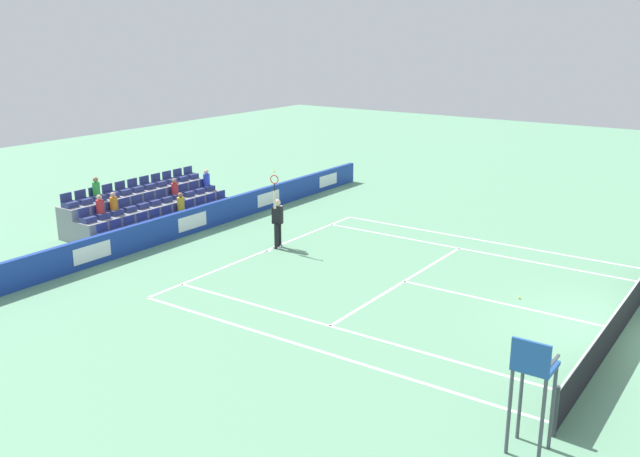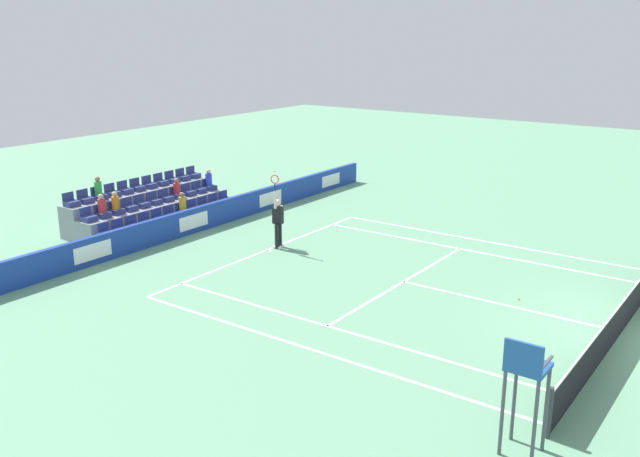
{
  "view_description": "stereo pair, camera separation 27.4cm",
  "coord_description": "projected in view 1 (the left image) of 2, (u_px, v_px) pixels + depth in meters",
  "views": [
    {
      "loc": [
        18.16,
        3.03,
        7.55
      ],
      "look_at": [
        -0.24,
        -9.75,
        1.1
      ],
      "focal_mm": 39.1,
      "sensor_mm": 36.0,
      "label": 1
    },
    {
      "loc": [
        18.0,
        3.25,
        7.55
      ],
      "look_at": [
        -0.24,
        -9.75,
        1.1
      ],
      "focal_mm": 39.1,
      "sensor_mm": 36.0,
      "label": 2
    }
  ],
  "objects": [
    {
      "name": "tennis_net",
      "position": [
        625.0,
        313.0,
        17.95
      ],
      "size": [
        11.97,
        0.1,
        1.07
      ],
      "color": "#33383D",
      "rests_on": "ground"
    },
    {
      "name": "loose_tennis_ball",
      "position": [
        519.0,
        298.0,
        20.18
      ],
      "size": [
        0.07,
        0.07,
        0.07
      ],
      "primitive_type": "sphere",
      "color": "#D1E533",
      "rests_on": "ground"
    },
    {
      "name": "line_baseline",
      "position": [
        266.0,
        250.0,
        24.6
      ],
      "size": [
        10.97,
        0.1,
        0.01
      ],
      "primitive_type": "cube",
      "color": "white",
      "rests_on": "ground"
    },
    {
      "name": "umpire_chair",
      "position": [
        533.0,
        378.0,
        12.46
      ],
      "size": [
        0.7,
        0.7,
        2.34
      ],
      "color": "#474C54",
      "rests_on": "ground"
    },
    {
      "name": "line_doubles_sideline_left",
      "position": [
        314.0,
        349.0,
        17.01
      ],
      "size": [
        0.1,
        11.89,
        0.01
      ],
      "primitive_type": "cube",
      "color": "white",
      "rests_on": "ground"
    },
    {
      "name": "line_service",
      "position": [
        404.0,
        281.0,
        21.59
      ],
      "size": [
        8.23,
        0.1,
        0.01
      ],
      "primitive_type": "cube",
      "color": "white",
      "rests_on": "ground"
    },
    {
      "name": "line_singles_sideline_right",
      "position": [
        471.0,
        250.0,
        24.59
      ],
      "size": [
        0.1,
        11.89,
        0.01
      ],
      "primitive_type": "cube",
      "color": "white",
      "rests_on": "ground"
    },
    {
      "name": "ground_plane",
      "position": [
        623.0,
        330.0,
        18.08
      ],
      "size": [
        80.0,
        80.0,
        0.0
      ],
      "primitive_type": "plane",
      "color": "#669E77"
    },
    {
      "name": "sponsor_barrier",
      "position": [
        191.0,
        221.0,
        26.49
      ],
      "size": [
        22.99,
        0.22,
        0.96
      ],
      "color": "#193899",
      "rests_on": "ground"
    },
    {
      "name": "line_doubles_sideline_right",
      "position": [
        486.0,
        241.0,
        25.67
      ],
      "size": [
        0.1,
        11.89,
        0.01
      ],
      "primitive_type": "cube",
      "color": "white",
      "rests_on": "ground"
    },
    {
      "name": "stadium_stand",
      "position": [
        149.0,
        211.0,
        27.74
      ],
      "size": [
        6.82,
        2.85,
        2.16
      ],
      "color": "gray",
      "rests_on": "ground"
    },
    {
      "name": "line_centre_service",
      "position": [
        504.0,
        304.0,
        19.83
      ],
      "size": [
        0.1,
        6.4,
        0.01
      ],
      "primitive_type": "cube",
      "color": "white",
      "rests_on": "ground"
    },
    {
      "name": "line_centre_mark",
      "position": [
        269.0,
        251.0,
        24.54
      ],
      "size": [
        0.1,
        0.2,
        0.01
      ],
      "primitive_type": "cube",
      "color": "white",
      "rests_on": "ground"
    },
    {
      "name": "line_singles_sideline_left",
      "position": [
        345.0,
        330.0,
        18.09
      ],
      "size": [
        0.1,
        11.89,
        0.01
      ],
      "primitive_type": "cube",
      "color": "white",
      "rests_on": "ground"
    },
    {
      "name": "tennis_player",
      "position": [
        278.0,
        221.0,
        24.63
      ],
      "size": [
        0.54,
        0.41,
        2.85
      ],
      "color": "black",
      "rests_on": "ground"
    }
  ]
}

